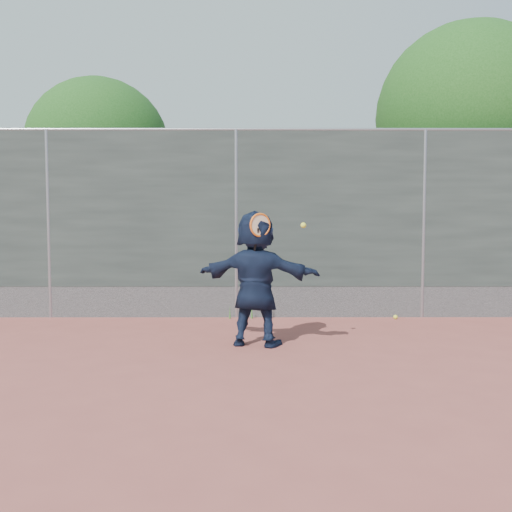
{
  "coord_description": "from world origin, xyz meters",
  "views": [
    {
      "loc": [
        0.3,
        -5.62,
        1.63
      ],
      "look_at": [
        0.31,
        1.5,
        1.13
      ],
      "focal_mm": 40.0,
      "sensor_mm": 36.0,
      "label": 1
    }
  ],
  "objects": [
    {
      "name": "ground",
      "position": [
        0.0,
        0.0,
        0.0
      ],
      "size": [
        80.0,
        80.0,
        0.0
      ],
      "primitive_type": "plane",
      "color": "#9E4C42",
      "rests_on": "ground"
    },
    {
      "name": "player",
      "position": [
        0.31,
        1.5,
        0.85
      ],
      "size": [
        1.65,
        0.88,
        1.7
      ],
      "primitive_type": "imported",
      "rotation": [
        0.0,
        0.0,
        2.89
      ],
      "color": "#141E38",
      "rests_on": "ground"
    },
    {
      "name": "ball_ground",
      "position": [
        2.53,
        3.32,
        0.03
      ],
      "size": [
        0.07,
        0.07,
        0.07
      ],
      "primitive_type": "sphere",
      "color": "yellow",
      "rests_on": "ground"
    },
    {
      "name": "fence",
      "position": [
        -0.0,
        3.5,
        1.58
      ],
      "size": [
        20.0,
        0.06,
        3.03
      ],
      "color": "#38423D",
      "rests_on": "ground"
    },
    {
      "name": "swing_action",
      "position": [
        0.41,
        1.3,
        1.51
      ],
      "size": [
        0.69,
        0.18,
        0.51
      ],
      "color": "orange",
      "rests_on": "ground"
    },
    {
      "name": "tree_right",
      "position": [
        4.68,
        5.75,
        3.49
      ],
      "size": [
        3.78,
        3.6,
        5.39
      ],
      "color": "#382314",
      "rests_on": "ground"
    },
    {
      "name": "tree_left",
      "position": [
        -2.85,
        6.55,
        2.94
      ],
      "size": [
        3.15,
        3.0,
        4.53
      ],
      "color": "#382314",
      "rests_on": "ground"
    },
    {
      "name": "weed_clump",
      "position": [
        0.29,
        3.38,
        0.13
      ],
      "size": [
        0.68,
        0.07,
        0.3
      ],
      "color": "#387226",
      "rests_on": "ground"
    }
  ]
}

